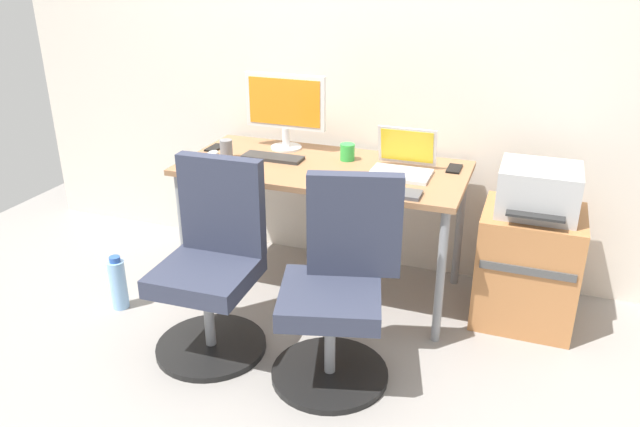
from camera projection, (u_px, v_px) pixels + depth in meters
ground_plane at (323, 286)px, 3.62m from camera, size 5.28×5.28×0.00m
back_wall at (350, 49)px, 3.48m from camera, size 4.40×0.04×2.60m
desk at (323, 178)px, 3.35m from camera, size 1.53×0.72×0.75m
office_chair_left at (213, 267)px, 2.94m from camera, size 0.54×0.54×0.94m
office_chair_right at (338, 291)px, 2.74m from camera, size 0.54×0.54×0.94m
side_cabinet at (527, 266)px, 3.20m from camera, size 0.50×0.47×0.61m
printer at (539, 190)px, 3.03m from camera, size 0.38×0.40×0.24m
water_bottle_on_floor at (118, 283)px, 3.35m from camera, size 0.09×0.09×0.31m
desktop_monitor at (285, 106)px, 3.51m from camera, size 0.48×0.18×0.43m
open_laptop at (403, 162)px, 3.20m from camera, size 0.31×0.27×0.22m
keyboard_by_monitor at (273, 157)px, 3.42m from camera, size 0.34×0.12×0.02m
keyboard_by_laptop at (386, 191)px, 2.95m from camera, size 0.34×0.12×0.02m
mouse_by_monitor at (316, 182)px, 3.05m from camera, size 0.06×0.10×0.03m
mouse_by_laptop at (213, 154)px, 3.46m from camera, size 0.06×0.10×0.03m
coffee_mug at (347, 152)px, 3.39m from camera, size 0.08×0.08×0.09m
pen_cup at (226, 149)px, 3.42m from camera, size 0.07×0.07×0.10m
phone_near_laptop at (454, 169)px, 3.26m from camera, size 0.07×0.14×0.01m
phone_near_monitor at (215, 148)px, 3.60m from camera, size 0.07×0.14×0.01m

